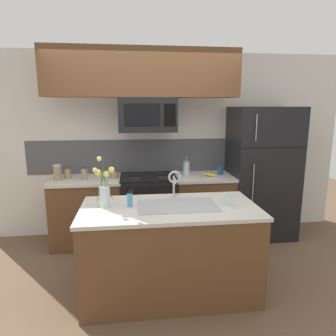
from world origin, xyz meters
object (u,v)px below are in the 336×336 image
Objects in this scene: drinking_glass at (228,199)px; storage_jar_medium at (68,173)px; storage_jar_short at (84,173)px; microwave at (147,115)px; sink_faucet at (174,181)px; storage_jar_squat at (114,174)px; storage_jar_tall at (58,172)px; flower_vase at (104,192)px; french_press at (186,168)px; stove_range at (149,208)px; banana_bunch at (211,175)px; dish_soap_bottle at (130,200)px; refrigerator at (261,173)px; coffee_tin at (220,170)px.

storage_jar_medium is at bearing 142.89° from drinking_glass.
storage_jar_short reaches higher than drinking_glass.
microwave is 1.22m from sink_faucet.
storage_jar_medium is 0.62m from storage_jar_squat.
sink_faucet reaches higher than storage_jar_tall.
drinking_glass is 1.18m from flower_vase.
french_press is at bearing 3.96° from storage_jar_short.
french_press is at bearing 6.37° from stove_range.
sink_faucet is at bearing -106.48° from french_press.
stove_range is 1.31m from storage_jar_tall.
banana_bunch is at bearing -2.93° from storage_jar_medium.
stove_range is 7.24× the size of drinking_glass.
storage_jar_medium is at bearing 174.59° from storage_jar_squat.
storage_jar_short reaches higher than stove_range.
flower_vase is at bearing 174.69° from dish_soap_bottle.
storage_jar_squat is 0.23× the size of flower_vase.
dish_soap_bottle reaches higher than banana_bunch.
microwave is 4.51× the size of dish_soap_bottle.
sink_faucet is (0.67, -1.01, 0.14)m from storage_jar_squat.
refrigerator is 12.13× the size of storage_jar_medium.
storage_jar_medium is at bearing 179.63° from refrigerator.
refrigerator is 11.25× the size of storage_jar_short.
storage_jar_tall is 1.24× the size of dish_soap_bottle.
storage_jar_medium reaches higher than drinking_glass.
storage_jar_tall is at bearing -179.83° from storage_jar_squat.
storage_jar_squat is 1.00m from french_press.
microwave is 1.44m from dish_soap_bottle.
refrigerator is 0.76m from banana_bunch.
sink_faucet is at bearing -56.55° from storage_jar_squat.
banana_bunch is 0.35m from french_press.
sink_faucet reaches higher than storage_jar_short.
sink_faucet reaches higher than french_press.
refrigerator is 2.23m from dish_soap_bottle.
storage_jar_squat is at bearing 2.10° from storage_jar_short.
dish_soap_bottle is (-0.24, -1.21, 0.52)m from stove_range.
dish_soap_bottle is (-1.27, -1.26, 0.01)m from coffee_tin.
french_press reaches higher than storage_jar_tall.
storage_jar_squat is at bearing 100.07° from dish_soap_bottle.
banana_bunch is 1.15× the size of dish_soap_bottle.
storage_jar_tall reaches higher than banana_bunch.
coffee_tin is at bearing 44.83° from dish_soap_bottle.
stove_range is at bearing 101.78° from sink_faucet.
french_press is (-1.08, 0.04, 0.08)m from refrigerator.
stove_range is at bearing 118.17° from drinking_glass.
storage_jar_squat is at bearing -177.24° from coffee_tin.
french_press is at bearing 73.52° from sink_faucet.
drinking_glass is at bearing -61.83° from stove_range.
storage_jar_short is at bearing -177.90° from storage_jar_squat.
french_press is (0.54, 0.08, -0.74)m from microwave.
storage_jar_short reaches higher than coffee_tin.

